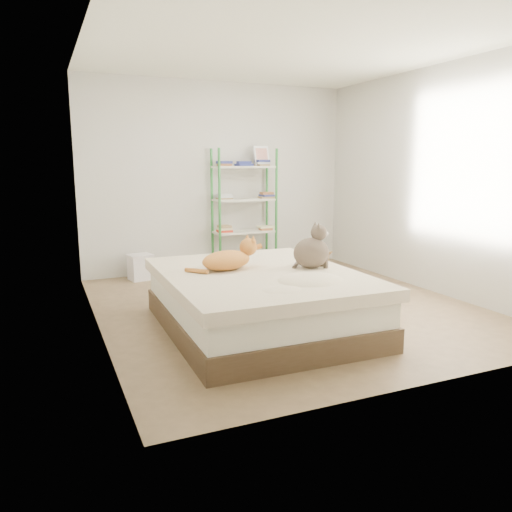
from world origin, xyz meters
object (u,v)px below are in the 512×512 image
orange_cat (226,258)px  cardboard_box (305,266)px  shelf_unit (245,208)px  grey_cat (311,246)px  bed (259,300)px  white_bin (140,267)px

orange_cat → cardboard_box: orange_cat is taller
orange_cat → shelf_unit: size_ratio=0.33×
grey_cat → cardboard_box: (0.83, 1.60, -0.57)m
bed → shelf_unit: bearing=71.6°
bed → orange_cat: 0.49m
cardboard_box → white_bin: 2.15m
white_bin → bed: bearing=-75.0°
white_bin → grey_cat: bearing=-64.7°
white_bin → orange_cat: bearing=-80.0°
grey_cat → white_bin: bearing=34.7°
orange_cat → grey_cat: bearing=-27.8°
bed → grey_cat: 0.70m
bed → cardboard_box: size_ratio=4.19×
orange_cat → cardboard_box: bearing=29.5°
orange_cat → cardboard_box: 2.15m
grey_cat → white_bin: grey_cat is taller
orange_cat → white_bin: (-0.39, 2.22, -0.48)m
bed → white_bin: size_ratio=6.14×
cardboard_box → bed: bearing=-133.0°
bed → white_bin: 2.48m
orange_cat → grey_cat: (0.76, -0.22, 0.09)m
bed → shelf_unit: shelf_unit is taller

